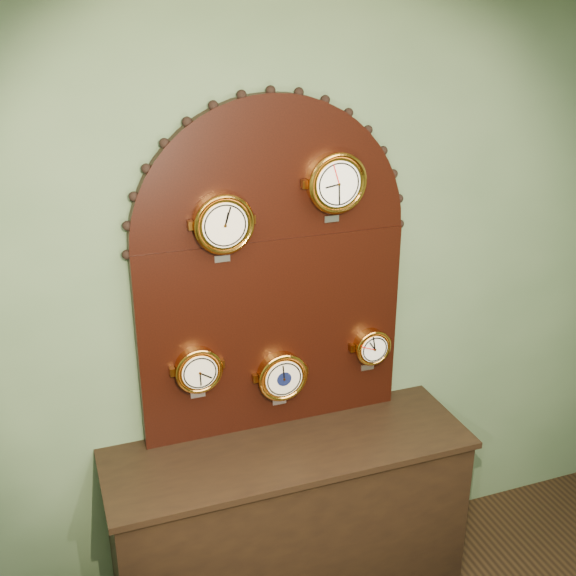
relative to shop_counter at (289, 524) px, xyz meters
name	(u,v)px	position (x,y,z in m)	size (l,w,h in m)	color
wall_back	(269,305)	(0.00, 0.27, 1.00)	(4.00, 4.00, 0.00)	#4E6646
shop_counter	(289,524)	(0.00, 0.00, 0.00)	(1.60, 0.50, 0.80)	black
display_board	(272,261)	(0.00, 0.22, 1.23)	(1.26, 0.06, 1.53)	black
roman_clock	(223,223)	(-0.23, 0.15, 1.44)	(0.25, 0.08, 0.30)	orange
arabic_clock	(336,183)	(0.26, 0.15, 1.56)	(0.26, 0.08, 0.31)	orange
hygrometer	(198,369)	(-0.36, 0.15, 0.80)	(0.21, 0.08, 0.26)	orange
barometer	(282,376)	(0.02, 0.15, 0.70)	(0.23, 0.08, 0.28)	orange
tide_clock	(372,346)	(0.46, 0.15, 0.77)	(0.17, 0.08, 0.23)	orange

